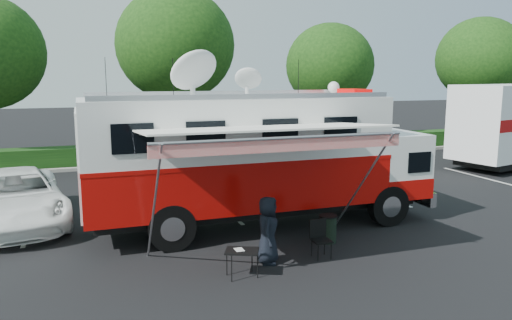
{
  "coord_description": "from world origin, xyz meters",
  "views": [
    {
      "loc": [
        -4.94,
        -13.38,
        4.42
      ],
      "look_at": [
        0.0,
        0.5,
        1.9
      ],
      "focal_mm": 35.0,
      "sensor_mm": 36.0,
      "label": 1
    }
  ],
  "objects_px": {
    "command_truck": "(259,157)",
    "trash_bin": "(328,229)",
    "white_suv": "(17,224)",
    "folding_table": "(242,252)"
  },
  "relations": [
    {
      "from": "folding_table",
      "to": "trash_bin",
      "type": "height_order",
      "value": "trash_bin"
    },
    {
      "from": "trash_bin",
      "to": "folding_table",
      "type": "bearing_deg",
      "value": -153.38
    },
    {
      "from": "command_truck",
      "to": "trash_bin",
      "type": "relative_size",
      "value": 13.79
    },
    {
      "from": "command_truck",
      "to": "white_suv",
      "type": "xyz_separation_m",
      "value": [
        -6.77,
        2.62,
        -2.09
      ]
    },
    {
      "from": "white_suv",
      "to": "folding_table",
      "type": "xyz_separation_m",
      "value": [
        5.14,
        -6.02,
        0.57
      ]
    },
    {
      "from": "command_truck",
      "to": "folding_table",
      "type": "relative_size",
      "value": 11.67
    },
    {
      "from": "command_truck",
      "to": "trash_bin",
      "type": "distance_m",
      "value": 2.89
    },
    {
      "from": "command_truck",
      "to": "folding_table",
      "type": "height_order",
      "value": "command_truck"
    },
    {
      "from": "white_suv",
      "to": "folding_table",
      "type": "relative_size",
      "value": 6.66
    },
    {
      "from": "white_suv",
      "to": "folding_table",
      "type": "bearing_deg",
      "value": -57.9
    }
  ]
}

